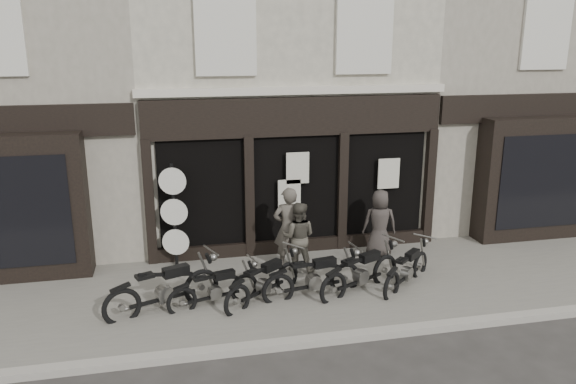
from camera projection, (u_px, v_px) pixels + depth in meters
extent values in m
plane|color=#2D2B28|center=(329.00, 308.00, 11.19)|extent=(90.00, 90.00, 0.00)
cube|color=#645F58|center=(317.00, 287.00, 12.02)|extent=(30.00, 4.20, 0.12)
cube|color=gray|center=(349.00, 337.00, 10.00)|extent=(30.00, 0.25, 0.13)
cube|color=#BEB7A3|center=(272.00, 79.00, 15.77)|extent=(7.20, 6.00, 8.20)
cube|color=black|center=(297.00, 117.00, 13.03)|extent=(7.10, 0.18, 0.90)
cube|color=black|center=(296.00, 197.00, 13.60)|extent=(6.50, 0.10, 2.95)
cube|color=black|center=(296.00, 247.00, 13.88)|extent=(7.10, 0.20, 0.44)
cube|color=beige|center=(296.00, 90.00, 12.90)|extent=(7.30, 0.22, 0.18)
cube|color=beige|center=(225.00, 29.00, 12.22)|extent=(1.35, 0.12, 2.00)
cube|color=black|center=(225.00, 29.00, 12.25)|extent=(1.05, 0.06, 1.70)
cube|color=beige|center=(364.00, 30.00, 12.88)|extent=(1.35, 0.12, 2.00)
cube|color=black|center=(364.00, 30.00, 12.90)|extent=(1.05, 0.06, 1.70)
cube|color=black|center=(150.00, 204.00, 12.81)|extent=(0.22, 0.22, 3.00)
cube|color=black|center=(249.00, 198.00, 13.28)|extent=(0.22, 0.22, 3.00)
cube|color=black|center=(342.00, 193.00, 13.75)|extent=(0.22, 0.22, 3.00)
cube|color=black|center=(429.00, 188.00, 14.22)|extent=(0.22, 0.22, 3.00)
cube|color=beige|center=(298.00, 168.00, 13.24)|extent=(0.55, 0.04, 0.75)
cube|color=beige|center=(389.00, 174.00, 13.77)|extent=(0.55, 0.04, 0.75)
cube|color=beige|center=(289.00, 195.00, 13.37)|extent=(0.55, 0.04, 0.75)
cube|color=gray|center=(30.00, 83.00, 14.47)|extent=(5.50, 6.00, 8.20)
cube|color=black|center=(9.00, 209.00, 11.94)|extent=(3.20, 0.70, 3.20)
cube|color=black|center=(5.00, 214.00, 11.61)|extent=(2.60, 0.06, 2.40)
cube|color=black|center=(2.00, 123.00, 11.75)|extent=(5.40, 0.16, 0.70)
cube|color=gray|center=(477.00, 76.00, 17.07)|extent=(5.50, 6.00, 8.20)
cube|color=black|center=(537.00, 178.00, 14.54)|extent=(3.20, 0.70, 3.20)
cube|color=black|center=(546.00, 182.00, 14.21)|extent=(2.60, 0.06, 2.40)
cube|color=black|center=(538.00, 107.00, 14.35)|extent=(5.40, 0.16, 0.70)
cube|color=beige|center=(547.00, 30.00, 13.86)|extent=(1.30, 0.10, 1.90)
cube|color=black|center=(546.00, 30.00, 13.89)|extent=(1.00, 0.06, 1.60)
torus|color=black|center=(201.00, 287.00, 11.29)|extent=(0.74, 0.37, 0.76)
torus|color=black|center=(122.00, 307.00, 10.43)|extent=(0.74, 0.37, 0.76)
cube|color=black|center=(163.00, 299.00, 10.87)|extent=(1.25, 0.53, 0.07)
cube|color=gray|center=(164.00, 294.00, 10.86)|extent=(0.32, 0.28, 0.29)
cube|color=black|center=(176.00, 271.00, 10.89)|extent=(0.55, 0.36, 0.19)
cube|color=black|center=(145.00, 276.00, 10.54)|extent=(0.39, 0.33, 0.07)
cylinder|color=gray|center=(211.00, 250.00, 11.22)|extent=(0.27, 0.62, 0.04)
torus|color=black|center=(244.00, 288.00, 11.39)|extent=(0.61, 0.25, 0.62)
torus|color=black|center=(182.00, 302.00, 10.78)|extent=(0.61, 0.25, 0.62)
cube|color=black|center=(214.00, 297.00, 11.10)|extent=(1.05, 0.35, 0.05)
cube|color=gray|center=(215.00, 293.00, 11.09)|extent=(0.26, 0.22, 0.24)
cube|color=black|center=(224.00, 275.00, 11.10)|extent=(0.44, 0.27, 0.15)
cube|color=black|center=(200.00, 278.00, 10.85)|extent=(0.31, 0.25, 0.05)
cylinder|color=gray|center=(253.00, 259.00, 11.33)|extent=(0.18, 0.51, 0.03)
torus|color=black|center=(287.00, 278.00, 11.81)|extent=(0.60, 0.48, 0.68)
torus|color=black|center=(237.00, 301.00, 10.75)|extent=(0.60, 0.48, 0.68)
cube|color=black|center=(263.00, 291.00, 11.29)|extent=(0.98, 0.76, 0.06)
cube|color=gray|center=(264.00, 287.00, 11.29)|extent=(0.30, 0.29, 0.26)
cube|color=black|center=(272.00, 266.00, 11.36)|extent=(0.47, 0.41, 0.17)
cube|color=black|center=(252.00, 272.00, 10.94)|extent=(0.36, 0.34, 0.06)
cylinder|color=gray|center=(293.00, 245.00, 11.80)|extent=(0.38, 0.49, 0.04)
torus|color=black|center=(345.00, 279.00, 11.75)|extent=(0.71, 0.21, 0.70)
torus|color=black|center=(278.00, 290.00, 11.20)|extent=(0.71, 0.21, 0.70)
cube|color=black|center=(312.00, 286.00, 11.48)|extent=(1.22, 0.26, 0.06)
cube|color=gray|center=(313.00, 282.00, 11.47)|extent=(0.28, 0.23, 0.27)
cube|color=black|center=(324.00, 263.00, 11.46)|extent=(0.50, 0.26, 0.18)
cube|color=black|center=(299.00, 265.00, 11.23)|extent=(0.34, 0.26, 0.06)
cylinder|color=gray|center=(355.00, 247.00, 11.65)|extent=(0.14, 0.60, 0.04)
torus|color=black|center=(385.00, 270.00, 12.15)|extent=(0.68, 0.40, 0.71)
torus|color=black|center=(333.00, 289.00, 11.24)|extent=(0.68, 0.40, 0.71)
cube|color=black|center=(360.00, 281.00, 11.70)|extent=(1.14, 0.60, 0.06)
cube|color=gray|center=(361.00, 277.00, 11.69)|extent=(0.31, 0.28, 0.27)
cube|color=black|center=(370.00, 257.00, 11.74)|extent=(0.51, 0.37, 0.18)
cube|color=black|center=(350.00, 261.00, 11.38)|extent=(0.37, 0.33, 0.06)
cylinder|color=gray|center=(393.00, 238.00, 12.11)|extent=(0.30, 0.56, 0.04)
torus|color=black|center=(420.00, 266.00, 12.49)|extent=(0.55, 0.49, 0.65)
torus|color=black|center=(391.00, 287.00, 11.42)|extent=(0.55, 0.49, 0.65)
cube|color=black|center=(406.00, 277.00, 11.96)|extent=(0.89, 0.78, 0.06)
cube|color=gray|center=(407.00, 274.00, 11.96)|extent=(0.29, 0.28, 0.25)
cube|color=black|center=(412.00, 255.00, 12.04)|extent=(0.44, 0.41, 0.16)
cube|color=black|center=(401.00, 261.00, 11.61)|extent=(0.34, 0.33, 0.06)
cylinder|color=gray|center=(425.00, 236.00, 12.48)|extent=(0.39, 0.44, 0.03)
imported|color=#4C463E|center=(289.00, 228.00, 12.65)|extent=(0.74, 0.52, 1.90)
imported|color=#454138|center=(298.00, 237.00, 12.53)|extent=(0.94, 0.84, 1.60)
imported|color=#36302D|center=(380.00, 223.00, 13.39)|extent=(0.90, 0.70, 1.64)
cylinder|color=black|center=(177.00, 269.00, 13.02)|extent=(0.40, 0.40, 0.07)
cylinder|color=black|center=(174.00, 218.00, 12.70)|extent=(0.08, 0.08, 2.54)
cylinder|color=black|center=(172.00, 181.00, 12.43)|extent=(0.61, 0.18, 0.62)
cylinder|color=beige|center=(172.00, 181.00, 12.41)|extent=(0.61, 0.14, 0.62)
cylinder|color=black|center=(174.00, 212.00, 12.62)|extent=(0.61, 0.18, 0.62)
cylinder|color=beige|center=(174.00, 212.00, 12.60)|extent=(0.61, 0.14, 0.62)
cylinder|color=black|center=(176.00, 242.00, 12.81)|extent=(0.61, 0.18, 0.62)
cylinder|color=beige|center=(176.00, 242.00, 12.79)|extent=(0.61, 0.14, 0.62)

